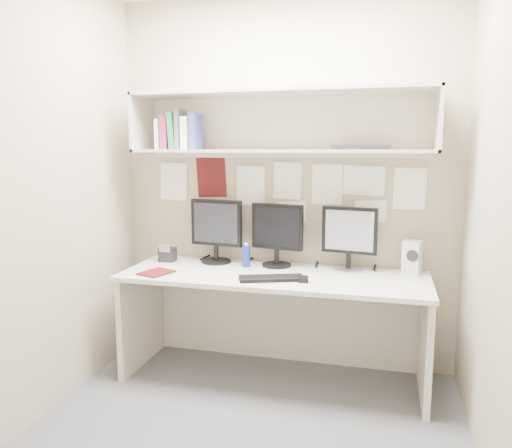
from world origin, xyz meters
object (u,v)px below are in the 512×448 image
(desk_phone, at_px, (167,254))
(maroon_notebook, at_px, (156,273))
(desk, at_px, (273,326))
(speaker, at_px, (412,257))
(monitor_right, at_px, (349,236))
(keyboard, at_px, (271,278))
(monitor_left, at_px, (216,228))
(monitor_center, at_px, (277,232))

(desk_phone, bearing_deg, maroon_notebook, -78.53)
(desk, bearing_deg, maroon_notebook, -165.44)
(speaker, xyz_separation_m, desk_phone, (-1.71, -0.08, -0.06))
(monitor_right, height_order, speaker, monitor_right)
(desk_phone, bearing_deg, desk, -11.72)
(keyboard, bearing_deg, desk_phone, 139.51)
(speaker, bearing_deg, keyboard, -140.48)
(desk, relative_size, speaker, 9.09)
(desk, distance_m, speaker, 1.02)
(desk, xyz_separation_m, speaker, (0.88, 0.23, 0.47))
(monitor_left, relative_size, keyboard, 1.12)
(desk_phone, bearing_deg, speaker, 1.30)
(keyboard, xyz_separation_m, speaker, (0.86, 0.39, 0.10))
(speaker, relative_size, desk_phone, 1.64)
(desk, height_order, speaker, speaker)
(monitor_left, height_order, desk_phone, monitor_left)
(speaker, height_order, desk_phone, speaker)
(monitor_center, height_order, keyboard, monitor_center)
(monitor_center, xyz_separation_m, maroon_notebook, (-0.72, -0.41, -0.23))
(monitor_right, relative_size, maroon_notebook, 2.07)
(desk, xyz_separation_m, maroon_notebook, (-0.75, -0.19, 0.37))
(maroon_notebook, height_order, desk_phone, desk_phone)
(monitor_right, xyz_separation_m, maroon_notebook, (-1.22, -0.41, -0.23))
(speaker, distance_m, desk_phone, 1.71)
(monitor_center, xyz_separation_m, keyboard, (0.05, -0.38, -0.23))
(desk, bearing_deg, desk_phone, 169.51)
(monitor_right, bearing_deg, desk, -146.45)
(keyboard, bearing_deg, speaker, 3.89)
(monitor_left, xyz_separation_m, maroon_notebook, (-0.28, -0.41, -0.24))
(speaker, bearing_deg, monitor_left, -164.36)
(desk, bearing_deg, speaker, 14.60)
(speaker, bearing_deg, monitor_center, -164.16)
(keyboard, distance_m, maroon_notebook, 0.77)
(desk, bearing_deg, monitor_left, 155.13)
(desk, height_order, maroon_notebook, maroon_notebook)
(desk, relative_size, desk_phone, 14.93)
(desk, relative_size, monitor_right, 4.65)
(monitor_left, xyz_separation_m, monitor_right, (0.94, 0.00, -0.01))
(monitor_center, xyz_separation_m, monitor_right, (0.50, 0.00, -0.00))
(desk, relative_size, monitor_center, 4.58)
(monitor_right, bearing_deg, speaker, 9.82)
(monitor_right, bearing_deg, maroon_notebook, -152.74)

